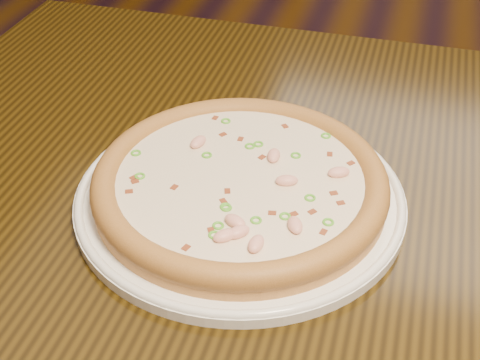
# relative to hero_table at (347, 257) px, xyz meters

# --- Properties ---
(ground) EXTENTS (9.00, 9.00, 0.00)m
(ground) POSITION_rel_hero_table_xyz_m (0.11, 0.49, -0.65)
(ground) COLOR black
(hero_table) EXTENTS (1.20, 0.80, 0.75)m
(hero_table) POSITION_rel_hero_table_xyz_m (0.00, 0.00, 0.00)
(hero_table) COLOR black
(hero_table) RESTS_ON ground
(plate) EXTENTS (0.36, 0.36, 0.02)m
(plate) POSITION_rel_hero_table_xyz_m (-0.12, -0.05, 0.11)
(plate) COLOR white
(plate) RESTS_ON hero_table
(pizza) EXTENTS (0.32, 0.32, 0.03)m
(pizza) POSITION_rel_hero_table_xyz_m (-0.12, -0.05, 0.13)
(pizza) COLOR #CB8B47
(pizza) RESTS_ON plate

